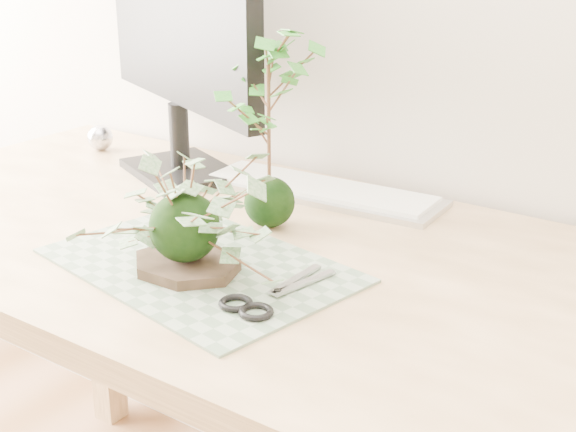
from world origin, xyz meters
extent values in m
cube|color=#DAB483|center=(-0.08, 1.23, 0.72)|extent=(1.60, 0.70, 0.04)
cube|color=#DAB483|center=(-0.82, 1.52, 0.35)|extent=(0.06, 0.06, 0.70)
cube|color=#556E54|center=(-0.14, 1.12, 0.74)|extent=(0.46, 0.35, 0.00)
cylinder|color=black|center=(-0.14, 1.10, 0.75)|extent=(0.17, 0.17, 0.01)
sphere|color=black|center=(-0.14, 1.10, 0.81)|extent=(0.10, 0.10, 0.10)
sphere|color=black|center=(-0.15, 1.30, 0.78)|extent=(0.08, 0.08, 0.08)
cylinder|color=#50311D|center=(-0.15, 1.30, 0.89)|extent=(0.01, 0.01, 0.19)
cube|color=#B6B6B6|center=(-0.17, 1.48, 0.74)|extent=(0.44, 0.16, 0.01)
cube|color=white|center=(-0.17, 1.48, 0.75)|extent=(0.41, 0.13, 0.01)
cube|color=black|center=(-0.44, 1.42, 0.75)|extent=(0.27, 0.24, 0.02)
cylinder|color=black|center=(-0.44, 1.42, 0.82)|extent=(0.04, 0.04, 0.12)
cube|color=black|center=(-0.44, 1.43, 1.05)|extent=(0.52, 0.25, 0.35)
sphere|color=silver|center=(-0.69, 1.45, 0.77)|extent=(0.05, 0.05, 0.05)
cube|color=#9F9FA0|center=(0.00, 1.15, 0.75)|extent=(0.01, 0.11, 0.00)
cube|color=#9F9FA0|center=(0.01, 1.15, 0.75)|extent=(0.03, 0.11, 0.00)
torus|color=black|center=(-0.01, 1.05, 0.75)|extent=(0.05, 0.05, 0.01)
torus|color=black|center=(0.02, 1.05, 0.75)|extent=(0.05, 0.05, 0.01)
camera|label=1|loc=(0.55, 0.36, 1.20)|focal=50.00mm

